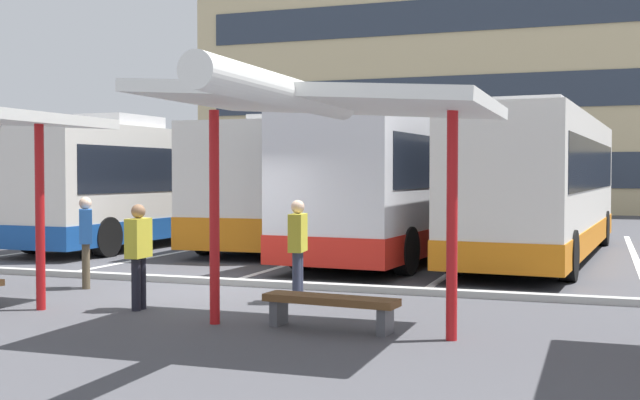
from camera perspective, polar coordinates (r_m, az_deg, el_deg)
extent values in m
plane|color=#47474C|center=(14.52, -8.42, -6.36)|extent=(160.00, 160.00, 0.00)
cube|color=#D1BC8C|center=(50.10, 11.64, 8.76)|extent=(30.94, 15.18, 16.13)
cube|color=#2D3847|center=(42.20, 10.20, 2.09)|extent=(28.46, 0.08, 1.77)
cube|color=#2D3847|center=(42.41, 10.23, 7.55)|extent=(28.46, 0.08, 1.77)
cube|color=#2D3847|center=(42.99, 10.26, 12.91)|extent=(28.46, 0.08, 1.77)
cube|color=silver|center=(24.01, -12.17, 1.20)|extent=(2.90, 10.33, 3.04)
cube|color=#194C9E|center=(24.06, -12.15, -1.74)|extent=(2.95, 10.37, 0.58)
cube|color=black|center=(24.01, -12.18, 2.10)|extent=(2.90, 9.51, 1.18)
cube|color=black|center=(28.37, -6.42, 2.08)|extent=(2.17, 0.17, 1.82)
cube|color=silver|center=(23.00, -13.99, 5.39)|extent=(1.57, 2.26, 0.36)
cylinder|color=black|center=(27.62, -10.02, -1.38)|extent=(0.34, 1.01, 1.00)
cylinder|color=black|center=(26.50, -5.86, -1.50)|extent=(0.34, 1.01, 1.00)
cylinder|color=black|center=(21.98, -19.74, -2.32)|extent=(0.34, 1.01, 1.00)
cylinder|color=black|center=(20.55, -15.01, -2.56)|extent=(0.34, 1.01, 1.00)
cube|color=silver|center=(23.95, -1.20, 1.25)|extent=(2.95, 11.66, 3.05)
cube|color=orange|center=(23.99, -1.20, -1.47)|extent=(2.99, 11.70, 0.77)
cube|color=black|center=(23.95, -1.20, 2.45)|extent=(2.95, 10.74, 0.94)
cube|color=black|center=(29.47, 2.41, 2.09)|extent=(2.28, 0.15, 1.83)
cube|color=silver|center=(22.63, -2.39, 5.52)|extent=(1.62, 2.25, 0.36)
cylinder|color=black|center=(28.35, -0.76, -1.27)|extent=(0.33, 1.01, 1.00)
cylinder|color=black|center=(27.69, 3.95, -1.35)|extent=(0.33, 1.01, 1.00)
cylinder|color=black|center=(20.58, -8.13, -2.51)|extent=(0.33, 1.01, 1.00)
cylinder|color=black|center=(19.66, -1.83, -2.70)|extent=(0.33, 1.01, 1.00)
cube|color=silver|center=(20.79, 6.69, 1.29)|extent=(3.52, 11.95, 3.17)
cube|color=red|center=(20.85, 6.67, -2.25)|extent=(3.56, 11.99, 0.59)
cube|color=black|center=(20.79, 6.69, 2.59)|extent=(3.47, 11.01, 1.13)
cube|color=black|center=(26.44, 10.48, 2.24)|extent=(2.25, 0.27, 1.90)
cube|color=silver|center=(19.45, 5.41, 6.45)|extent=(1.71, 2.32, 0.36)
cylinder|color=black|center=(25.29, 7.02, -1.67)|extent=(0.38, 1.02, 1.00)
cylinder|color=black|center=(24.70, 12.27, -1.79)|extent=(0.38, 1.02, 1.00)
cylinder|color=black|center=(17.29, -1.34, -3.34)|extent=(0.38, 1.02, 1.00)
cylinder|color=black|center=(16.42, 6.14, -3.63)|extent=(0.38, 1.02, 1.00)
cube|color=silver|center=(20.30, 15.57, 1.15)|extent=(3.30, 11.67, 3.12)
cube|color=orange|center=(20.36, 15.54, -2.44)|extent=(3.34, 11.71, 0.57)
cube|color=black|center=(20.30, 15.58, 2.40)|extent=(3.26, 10.75, 1.14)
cube|color=black|center=(25.98, 17.38, 2.12)|extent=(2.12, 0.24, 1.87)
cube|color=silver|center=(18.94, 14.99, 6.38)|extent=(1.61, 2.31, 0.36)
cylinder|color=black|center=(24.63, 14.38, -1.82)|extent=(0.38, 1.02, 1.00)
cylinder|color=black|center=(24.37, 19.51, -1.91)|extent=(0.38, 1.02, 1.00)
cylinder|color=black|center=(16.51, 9.65, -3.61)|extent=(0.38, 1.02, 1.00)
cylinder|color=black|center=(16.12, 17.30, -3.81)|extent=(0.38, 1.02, 1.00)
cube|color=white|center=(25.49, -14.71, -2.81)|extent=(0.16, 14.00, 0.01)
cube|color=white|center=(23.60, -7.09, -3.14)|extent=(0.16, 14.00, 0.01)
cube|color=white|center=(22.19, 1.67, -3.45)|extent=(0.16, 14.00, 0.01)
cube|color=white|center=(21.36, 11.37, -3.70)|extent=(0.16, 14.00, 0.01)
cube|color=white|center=(21.17, 21.54, -3.85)|extent=(0.16, 14.00, 0.01)
cylinder|color=red|center=(12.89, -19.32, -1.01)|extent=(0.14, 0.14, 2.91)
cylinder|color=red|center=(11.13, -7.53, -1.24)|extent=(0.14, 0.14, 2.96)
cylinder|color=red|center=(10.08, 9.38, -1.58)|extent=(0.14, 0.14, 2.96)
cube|color=white|center=(10.52, 0.51, 7.09)|extent=(4.29, 3.24, 0.40)
cylinder|color=white|center=(9.14, -2.49, 7.68)|extent=(0.36, 4.29, 0.36)
cube|color=brown|center=(10.74, 0.75, -7.12)|extent=(1.89, 0.60, 0.10)
cube|color=#4C4C51|center=(11.12, -2.95, -7.99)|extent=(0.15, 0.35, 0.35)
cube|color=#4C4C51|center=(10.49, 4.67, -8.60)|extent=(0.15, 0.35, 0.35)
cube|color=#ADADA8|center=(15.15, -7.14, -5.78)|extent=(44.00, 0.24, 0.12)
cylinder|color=brown|center=(15.04, -16.33, -4.55)|extent=(0.14, 0.14, 0.82)
cylinder|color=brown|center=(15.21, -16.34, -4.48)|extent=(0.14, 0.14, 0.82)
cube|color=#2659A5|center=(15.06, -16.36, -1.80)|extent=(0.46, 0.52, 0.61)
sphere|color=beige|center=(15.04, -16.37, -0.21)|extent=(0.22, 0.22, 0.22)
cylinder|color=black|center=(12.50, -12.97, -5.89)|extent=(0.14, 0.14, 0.80)
cylinder|color=black|center=(12.64, -12.59, -5.80)|extent=(0.14, 0.14, 0.80)
cube|color=gold|center=(12.49, -12.80, -2.66)|extent=(0.24, 0.47, 0.60)
sphere|color=#936B4C|center=(12.47, -12.82, -0.79)|extent=(0.22, 0.22, 0.22)
cylinder|color=#33384C|center=(13.08, -1.51, -5.44)|extent=(0.14, 0.14, 0.82)
cylinder|color=#33384C|center=(12.92, -1.68, -5.54)|extent=(0.14, 0.14, 0.82)
cube|color=gold|center=(12.93, -1.60, -2.34)|extent=(0.28, 0.50, 0.61)
sphere|color=beige|center=(12.91, -1.60, -0.49)|extent=(0.22, 0.22, 0.22)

